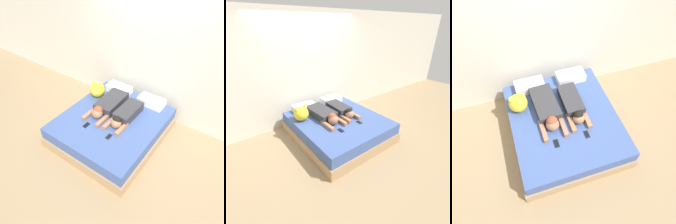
# 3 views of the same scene
# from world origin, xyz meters

# --- Properties ---
(ground_plane) EXTENTS (12.00, 12.00, 0.00)m
(ground_plane) POSITION_xyz_m (0.00, 0.00, 0.00)
(ground_plane) COLOR #9E8460
(wall_back) EXTENTS (12.00, 0.06, 2.60)m
(wall_back) POSITION_xyz_m (0.00, 1.15, 1.30)
(wall_back) COLOR beige
(wall_back) RESTS_ON ground_plane
(bed) EXTENTS (1.79, 2.01, 0.44)m
(bed) POSITION_xyz_m (0.00, 0.00, 0.22)
(bed) COLOR tan
(bed) RESTS_ON ground_plane
(pillow_head_left) EXTENTS (0.52, 0.29, 0.14)m
(pillow_head_left) POSITION_xyz_m (-0.39, 0.80, 0.51)
(pillow_head_left) COLOR white
(pillow_head_left) RESTS_ON bed
(pillow_head_right) EXTENTS (0.52, 0.29, 0.14)m
(pillow_head_right) POSITION_xyz_m (0.39, 0.80, 0.51)
(pillow_head_right) COLOR white
(pillow_head_right) RESTS_ON bed
(person_left) EXTENTS (0.41, 1.04, 0.24)m
(person_left) POSITION_xyz_m (-0.23, 0.18, 0.53)
(person_left) COLOR #333338
(person_left) RESTS_ON bed
(person_right) EXTENTS (0.33, 0.89, 0.22)m
(person_right) POSITION_xyz_m (0.20, 0.13, 0.53)
(person_right) COLOR #333338
(person_right) RESTS_ON bed
(cell_phone_left) EXTENTS (0.07, 0.14, 0.01)m
(cell_phone_left) POSITION_xyz_m (-0.26, -0.42, 0.45)
(cell_phone_left) COLOR black
(cell_phone_left) RESTS_ON bed
(cell_phone_right) EXTENTS (0.07, 0.14, 0.01)m
(cell_phone_right) POSITION_xyz_m (0.24, -0.42, 0.45)
(cell_phone_right) COLOR #2D2D33
(cell_phone_right) RESTS_ON bed
(plush_toy) EXTENTS (0.31, 0.31, 0.32)m
(plush_toy) POSITION_xyz_m (-0.66, 0.40, 0.61)
(plush_toy) COLOR yellow
(plush_toy) RESTS_ON bed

